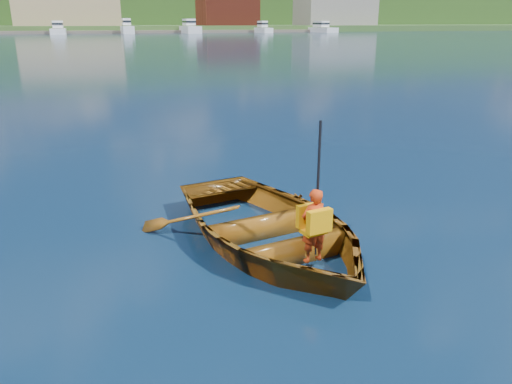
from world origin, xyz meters
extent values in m
plane|color=#152F44|center=(0.00, 0.00, 0.00)|extent=(600.00, 600.00, 0.00)
imported|color=brown|center=(-0.11, 0.73, 0.28)|extent=(3.64, 4.62, 0.87)
imported|color=red|center=(0.19, -0.13, 0.59)|extent=(0.39, 0.29, 0.99)
cube|color=orange|center=(0.21, -0.25, 0.70)|extent=(0.35, 0.16, 0.30)
cube|color=orange|center=(0.17, -0.01, 0.70)|extent=(0.35, 0.14, 0.30)
cube|color=orange|center=(0.19, -0.13, 0.52)|extent=(0.33, 0.27, 0.05)
cylinder|color=black|center=(0.31, 0.04, 1.00)|extent=(0.04, 0.04, 1.81)
cube|color=#395F22|center=(0.00, 190.00, 1.00)|extent=(400.00, 80.00, 2.00)
cube|color=#27471F|center=(0.00, 240.00, 11.00)|extent=(400.00, 100.00, 22.00)
cube|color=#605749|center=(-2.94, 148.00, 0.40)|extent=(160.05, 8.79, 0.80)
cube|color=tan|center=(-5.00, 165.00, 8.00)|extent=(30.00, 16.00, 12.00)
cube|color=maroon|center=(45.00, 165.00, 6.50)|extent=(18.00, 16.00, 9.00)
cube|color=gray|center=(85.00, 165.00, 7.50)|extent=(26.00, 16.00, 11.00)
cube|color=white|center=(-7.64, 143.00, 0.65)|extent=(3.72, 13.27, 1.63)
cube|color=white|center=(-7.64, 144.33, 2.53)|extent=(2.60, 5.97, 1.80)
cube|color=black|center=(-7.64, 144.33, 2.63)|extent=(2.68, 6.24, 0.50)
cube|color=white|center=(10.21, 143.00, 0.90)|extent=(2.97, 10.62, 2.25)
cube|color=white|center=(10.21, 144.06, 3.15)|extent=(2.08, 4.78, 1.80)
cube|color=black|center=(10.21, 144.06, 3.25)|extent=(2.14, 4.99, 0.50)
cube|color=white|center=(27.83, 143.00, 0.87)|extent=(3.85, 13.74, 2.16)
cube|color=white|center=(27.83, 144.37, 3.06)|extent=(2.69, 6.18, 1.80)
cube|color=black|center=(27.83, 144.37, 3.16)|extent=(2.77, 6.46, 0.50)
cube|color=white|center=(50.14, 143.00, 0.65)|extent=(2.73, 9.74, 1.62)
cube|color=white|center=(50.14, 143.97, 2.52)|extent=(1.91, 4.38, 1.80)
cube|color=black|center=(50.14, 143.97, 2.62)|extent=(1.96, 4.58, 0.50)
cube|color=white|center=(69.80, 143.00, 0.65)|extent=(3.89, 13.89, 1.62)
cube|color=white|center=(69.80, 144.39, 2.52)|extent=(2.72, 6.25, 1.80)
cube|color=black|center=(69.80, 144.39, 2.62)|extent=(2.80, 6.53, 0.50)
cylinder|color=#382314|center=(93.90, 232.04, 12.27)|extent=(0.80, 0.80, 3.72)
cylinder|color=#382314|center=(14.62, 202.73, 6.29)|extent=(0.80, 0.80, 3.49)
sphere|color=#285818|center=(14.62, 202.73, 10.95)|extent=(6.52, 6.52, 6.52)
cylinder|color=#382314|center=(98.17, 218.81, 9.08)|extent=(0.80, 0.80, 2.64)
sphere|color=#285818|center=(98.17, 218.81, 12.61)|extent=(4.93, 4.93, 4.93)
cylinder|color=#382314|center=(104.02, 210.38, 7.74)|extent=(0.80, 0.80, 3.32)
sphere|color=#285818|center=(104.02, 210.38, 12.16)|extent=(6.20, 6.20, 6.20)
cylinder|color=#382314|center=(31.69, 209.22, 7.08)|extent=(0.80, 0.80, 2.48)
sphere|color=#285818|center=(31.69, 209.22, 10.39)|extent=(4.63, 4.63, 4.63)
cylinder|color=#382314|center=(95.72, 229.20, 11.80)|extent=(0.80, 0.80, 3.91)
cylinder|color=#382314|center=(109.43, 207.84, 7.60)|extent=(0.80, 0.80, 4.06)
cylinder|color=#382314|center=(160.38, 213.62, 8.71)|extent=(0.80, 0.80, 3.97)
camera|label=1|loc=(-2.39, -5.46, 3.05)|focal=35.00mm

